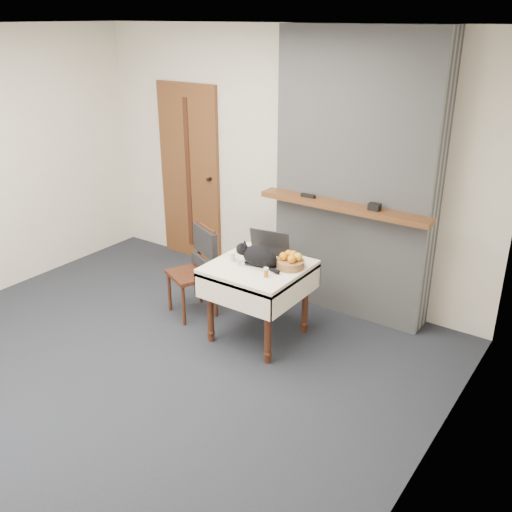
# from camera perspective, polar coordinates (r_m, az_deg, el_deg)

# --- Properties ---
(ground) EXTENTS (4.50, 4.50, 0.00)m
(ground) POSITION_cam_1_polar(r_m,az_deg,el_deg) (4.89, -10.72, -10.51)
(ground) COLOR black
(ground) RESTS_ON ground
(room_shell) EXTENTS (4.52, 4.01, 2.61)m
(room_shell) POSITION_cam_1_polar(r_m,az_deg,el_deg) (4.51, -8.17, 11.24)
(room_shell) COLOR beige
(room_shell) RESTS_ON ground
(door) EXTENTS (0.82, 0.10, 2.00)m
(door) POSITION_cam_1_polar(r_m,az_deg,el_deg) (6.56, -6.63, 8.15)
(door) COLOR brown
(door) RESTS_ON ground
(chimney) EXTENTS (1.62, 0.48, 2.60)m
(chimney) POSITION_cam_1_polar(r_m,az_deg,el_deg) (5.26, 9.94, 7.58)
(chimney) COLOR gray
(chimney) RESTS_ON ground
(side_table) EXTENTS (0.78, 0.78, 0.70)m
(side_table) POSITION_cam_1_polar(r_m,az_deg,el_deg) (4.90, 0.25, -2.10)
(side_table) COLOR #3D1A10
(side_table) RESTS_ON ground
(laptop) EXTENTS (0.40, 0.36, 0.26)m
(laptop) POSITION_cam_1_polar(r_m,az_deg,el_deg) (4.89, 0.98, 0.11)
(laptop) COLOR #B7B7BC
(laptop) RESTS_ON side_table
(cat) EXTENTS (0.44, 0.22, 0.21)m
(cat) POSITION_cam_1_polar(r_m,az_deg,el_deg) (4.78, 0.28, -0.08)
(cat) COLOR black
(cat) RESTS_ON side_table
(cream_jar) EXTENTS (0.07, 0.07, 0.08)m
(cream_jar) POSITION_cam_1_polar(r_m,az_deg,el_deg) (4.93, -2.50, -0.04)
(cream_jar) COLOR silver
(cream_jar) RESTS_ON side_table
(pill_bottle) EXTENTS (0.04, 0.04, 0.08)m
(pill_bottle) POSITION_cam_1_polar(r_m,az_deg,el_deg) (4.62, 1.01, -1.63)
(pill_bottle) COLOR #9E5E13
(pill_bottle) RESTS_ON side_table
(fruit_basket) EXTENTS (0.24, 0.24, 0.14)m
(fruit_basket) POSITION_cam_1_polar(r_m,az_deg,el_deg) (4.79, 3.46, -0.55)
(fruit_basket) COLOR #90593A
(fruit_basket) RESTS_ON side_table
(desk_clutter) EXTENTS (0.13, 0.04, 0.01)m
(desk_clutter) POSITION_cam_1_polar(r_m,az_deg,el_deg) (4.82, 1.99, -1.04)
(desk_clutter) COLOR black
(desk_clutter) RESTS_ON side_table
(chair) EXTENTS (0.51, 0.51, 0.87)m
(chair) POSITION_cam_1_polar(r_m,az_deg,el_deg) (5.37, -5.69, -0.24)
(chair) COLOR #3D1A10
(chair) RESTS_ON ground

